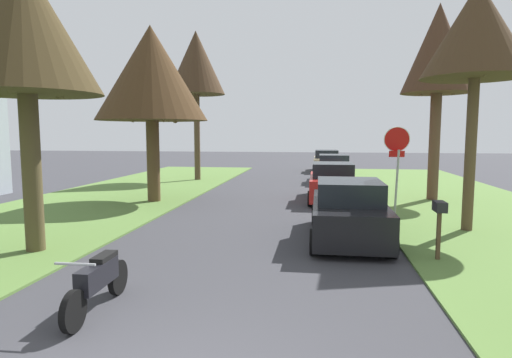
# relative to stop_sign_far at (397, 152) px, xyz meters

# --- Properties ---
(stop_sign_far) EXTENTS (0.81, 0.54, 2.94)m
(stop_sign_far) POSITION_rel_stop_sign_far_xyz_m (0.00, 0.00, 0.00)
(stop_sign_far) COLOR #9EA0A5
(stop_sign_far) RESTS_ON grass_verge_right
(street_tree_right_mid_a) EXTENTS (2.88, 2.88, 6.79)m
(street_tree_right_mid_a) POSITION_rel_stop_sign_far_xyz_m (1.72, -1.50, 3.33)
(street_tree_right_mid_a) COLOR brown
(street_tree_right_mid_a) RESTS_ON grass_verge_right
(street_tree_right_mid_b) EXTENTS (2.85, 2.85, 7.89)m
(street_tree_right_mid_b) POSITION_rel_stop_sign_far_xyz_m (2.23, 4.33, 3.88)
(street_tree_right_mid_b) COLOR brown
(street_tree_right_mid_b) RESTS_ON grass_verge_right
(street_tree_left_mid_a) EXTENTS (3.31, 3.31, 6.65)m
(street_tree_left_mid_a) POSITION_rel_stop_sign_far_xyz_m (-9.01, -5.19, 2.94)
(street_tree_left_mid_a) COLOR #4D4227
(street_tree_left_mid_a) RESTS_ON grass_verge_left
(street_tree_left_mid_b) EXTENTS (4.39, 4.39, 6.93)m
(street_tree_left_mid_b) POSITION_rel_stop_sign_far_xyz_m (-9.04, 2.27, 2.91)
(street_tree_left_mid_b) COLOR brown
(street_tree_left_mid_b) RESTS_ON grass_verge_left
(street_tree_left_far) EXTENTS (3.31, 3.31, 8.58)m
(street_tree_left_far) POSITION_rel_stop_sign_far_xyz_m (-9.53, 10.36, 4.59)
(street_tree_left_far) COLOR #4C3A29
(street_tree_left_far) RESTS_ON grass_verge_left
(parked_sedan_black) EXTENTS (1.94, 4.40, 1.57)m
(parked_sedan_black) POSITION_rel_stop_sign_far_xyz_m (-1.68, -2.89, -1.45)
(parked_sedan_black) COLOR black
(parked_sedan_black) RESTS_ON ground
(parked_sedan_red) EXTENTS (1.94, 4.40, 1.57)m
(parked_sedan_red) POSITION_rel_stop_sign_far_xyz_m (-1.88, 3.70, -1.45)
(parked_sedan_red) COLOR red
(parked_sedan_red) RESTS_ON ground
(parked_sedan_white) EXTENTS (1.94, 4.40, 1.57)m
(parked_sedan_white) POSITION_rel_stop_sign_far_xyz_m (-1.60, 10.74, -1.45)
(parked_sedan_white) COLOR white
(parked_sedan_white) RESTS_ON ground
(parked_sedan_tan) EXTENTS (1.94, 4.40, 1.57)m
(parked_sedan_tan) POSITION_rel_stop_sign_far_xyz_m (-1.87, 17.47, -1.45)
(parked_sedan_tan) COLOR tan
(parked_sedan_tan) RESTS_ON ground
(parked_motorcycle) EXTENTS (0.60, 2.05, 0.97)m
(parked_motorcycle) POSITION_rel_stop_sign_far_xyz_m (-5.86, -8.13, -1.69)
(parked_motorcycle) COLOR black
(parked_motorcycle) RESTS_ON ground
(curbside_mailbox) EXTENTS (0.22, 0.44, 1.27)m
(curbside_mailbox) POSITION_rel_stop_sign_far_xyz_m (0.12, -4.62, -1.11)
(curbside_mailbox) COLOR brown
(curbside_mailbox) RESTS_ON grass_verge_right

